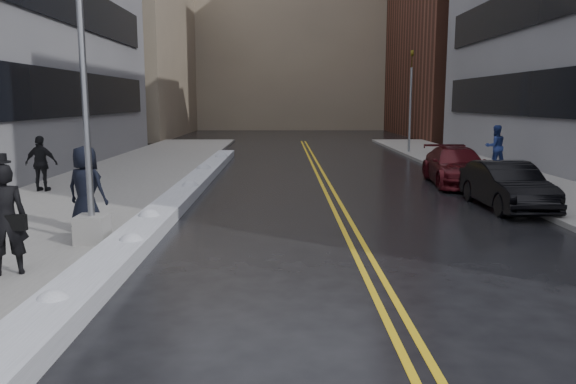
{
  "coord_description": "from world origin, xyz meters",
  "views": [
    {
      "loc": [
        0.82,
        -9.9,
        3.19
      ],
      "look_at": [
        0.94,
        1.73,
        1.3
      ],
      "focal_mm": 35.0,
      "sensor_mm": 36.0,
      "label": 1
    }
  ],
  "objects_px": {
    "car_black": "(507,186)",
    "pedestrian_east": "(495,147)",
    "traffic_signal": "(411,97)",
    "pedestrian_fedora": "(5,219)",
    "car_maroon": "(456,166)",
    "lamppost": "(87,133)",
    "fire_hydrant": "(510,175)",
    "pedestrian_c": "(86,189)",
    "pedestrian_d": "(41,164)"
  },
  "relations": [
    {
      "from": "car_black",
      "to": "pedestrian_east",
      "type": "bearing_deg",
      "value": 70.25
    },
    {
      "from": "car_black",
      "to": "traffic_signal",
      "type": "bearing_deg",
      "value": 85.61
    },
    {
      "from": "pedestrian_fedora",
      "to": "car_maroon",
      "type": "xyz_separation_m",
      "value": [
        11.53,
        11.67,
        -0.43
      ]
    },
    {
      "from": "lamppost",
      "to": "car_black",
      "type": "bearing_deg",
      "value": 22.72
    },
    {
      "from": "fire_hydrant",
      "to": "lamppost",
      "type": "bearing_deg",
      "value": -146.96
    },
    {
      "from": "pedestrian_c",
      "to": "lamppost",
      "type": "bearing_deg",
      "value": 130.86
    },
    {
      "from": "lamppost",
      "to": "car_maroon",
      "type": "bearing_deg",
      "value": 41.09
    },
    {
      "from": "car_black",
      "to": "car_maroon",
      "type": "xyz_separation_m",
      "value": [
        0.0,
        4.89,
        0.01
      ]
    },
    {
      "from": "fire_hydrant",
      "to": "car_black",
      "type": "relative_size",
      "value": 0.17
    },
    {
      "from": "fire_hydrant",
      "to": "traffic_signal",
      "type": "xyz_separation_m",
      "value": [
        -0.5,
        14.0,
        2.85
      ]
    },
    {
      "from": "pedestrian_fedora",
      "to": "car_maroon",
      "type": "height_order",
      "value": "pedestrian_fedora"
    },
    {
      "from": "lamppost",
      "to": "pedestrian_c",
      "type": "distance_m",
      "value": 1.84
    },
    {
      "from": "traffic_signal",
      "to": "car_maroon",
      "type": "relative_size",
      "value": 1.22
    },
    {
      "from": "pedestrian_east",
      "to": "pedestrian_fedora",
      "type": "bearing_deg",
      "value": 41.01
    },
    {
      "from": "lamppost",
      "to": "pedestrian_d",
      "type": "xyz_separation_m",
      "value": [
        -4.05,
        7.1,
        -1.44
      ]
    },
    {
      "from": "traffic_signal",
      "to": "car_maroon",
      "type": "height_order",
      "value": "traffic_signal"
    },
    {
      "from": "pedestrian_c",
      "to": "pedestrian_d",
      "type": "bearing_deg",
      "value": -41.46
    },
    {
      "from": "pedestrian_d",
      "to": "car_black",
      "type": "distance_m",
      "value": 15.08
    },
    {
      "from": "pedestrian_d",
      "to": "lamppost",
      "type": "bearing_deg",
      "value": 123.77
    },
    {
      "from": "pedestrian_east",
      "to": "car_maroon",
      "type": "bearing_deg",
      "value": 47.56
    },
    {
      "from": "pedestrian_c",
      "to": "car_black",
      "type": "height_order",
      "value": "pedestrian_c"
    },
    {
      "from": "pedestrian_fedora",
      "to": "pedestrian_d",
      "type": "xyz_separation_m",
      "value": [
        -3.32,
        9.35,
        -0.05
      ]
    },
    {
      "from": "traffic_signal",
      "to": "pedestrian_d",
      "type": "height_order",
      "value": "traffic_signal"
    },
    {
      "from": "lamppost",
      "to": "traffic_signal",
      "type": "bearing_deg",
      "value": 61.79
    },
    {
      "from": "pedestrian_d",
      "to": "car_black",
      "type": "height_order",
      "value": "pedestrian_d"
    },
    {
      "from": "car_black",
      "to": "pedestrian_d",
      "type": "bearing_deg",
      "value": 169.05
    },
    {
      "from": "pedestrian_fedora",
      "to": "car_black",
      "type": "distance_m",
      "value": 13.39
    },
    {
      "from": "pedestrian_d",
      "to": "fire_hydrant",
      "type": "bearing_deg",
      "value": -172.81
    },
    {
      "from": "fire_hydrant",
      "to": "pedestrian_c",
      "type": "height_order",
      "value": "pedestrian_c"
    },
    {
      "from": "pedestrian_fedora",
      "to": "pedestrian_d",
      "type": "relative_size",
      "value": 1.05
    },
    {
      "from": "traffic_signal",
      "to": "car_maroon",
      "type": "distance_m",
      "value": 12.91
    },
    {
      "from": "pedestrian_c",
      "to": "car_black",
      "type": "relative_size",
      "value": 0.47
    },
    {
      "from": "lamppost",
      "to": "fire_hydrant",
      "type": "bearing_deg",
      "value": 33.04
    },
    {
      "from": "traffic_signal",
      "to": "pedestrian_c",
      "type": "xyz_separation_m",
      "value": [
        -12.28,
        -20.87,
        -2.24
      ]
    },
    {
      "from": "pedestrian_fedora",
      "to": "car_maroon",
      "type": "relative_size",
      "value": 0.4
    },
    {
      "from": "pedestrian_d",
      "to": "pedestrian_c",
      "type": "bearing_deg",
      "value": 124.92
    },
    {
      "from": "pedestrian_fedora",
      "to": "pedestrian_d",
      "type": "bearing_deg",
      "value": -94.27
    },
    {
      "from": "pedestrian_east",
      "to": "pedestrian_d",
      "type": "bearing_deg",
      "value": 13.66
    },
    {
      "from": "lamppost",
      "to": "pedestrian_c",
      "type": "xyz_separation_m",
      "value": [
        -0.48,
        1.13,
        -1.38
      ]
    },
    {
      "from": "traffic_signal",
      "to": "pedestrian_c",
      "type": "distance_m",
      "value": 24.32
    },
    {
      "from": "fire_hydrant",
      "to": "traffic_signal",
      "type": "distance_m",
      "value": 14.3
    },
    {
      "from": "traffic_signal",
      "to": "lamppost",
      "type": "bearing_deg",
      "value": -118.21
    },
    {
      "from": "traffic_signal",
      "to": "pedestrian_fedora",
      "type": "height_order",
      "value": "traffic_signal"
    },
    {
      "from": "car_black",
      "to": "car_maroon",
      "type": "relative_size",
      "value": 0.86
    },
    {
      "from": "pedestrian_fedora",
      "to": "pedestrian_east",
      "type": "height_order",
      "value": "pedestrian_fedora"
    },
    {
      "from": "lamppost",
      "to": "car_maroon",
      "type": "relative_size",
      "value": 1.55
    },
    {
      "from": "traffic_signal",
      "to": "car_black",
      "type": "xyz_separation_m",
      "value": [
        -1.0,
        -17.48,
        -2.7
      ]
    },
    {
      "from": "pedestrian_d",
      "to": "pedestrian_east",
      "type": "height_order",
      "value": "pedestrian_east"
    },
    {
      "from": "traffic_signal",
      "to": "car_black",
      "type": "height_order",
      "value": "traffic_signal"
    },
    {
      "from": "car_maroon",
      "to": "fire_hydrant",
      "type": "bearing_deg",
      "value": -38.97
    }
  ]
}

